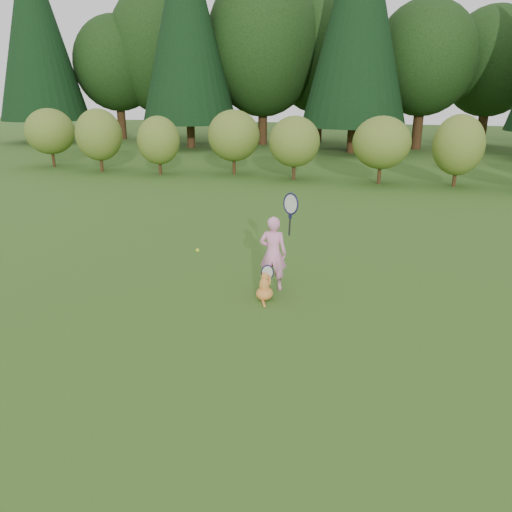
% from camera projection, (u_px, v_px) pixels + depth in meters
% --- Properties ---
extents(ground, '(100.00, 100.00, 0.00)m').
position_uv_depth(ground, '(231.00, 309.00, 8.32)').
color(ground, '#2C5718').
rests_on(ground, ground).
extents(shrub_row, '(28.00, 3.00, 2.80)m').
position_uv_depth(shrub_row, '(335.00, 145.00, 19.74)').
color(shrub_row, '#596F22').
rests_on(shrub_row, ground).
extents(woodland_backdrop, '(48.00, 10.00, 15.00)m').
position_uv_depth(woodland_backdrop, '(365.00, 12.00, 26.94)').
color(woodland_backdrop, black).
rests_on(woodland_backdrop, ground).
extents(child, '(0.76, 0.45, 2.05)m').
position_uv_depth(child, '(274.00, 252.00, 8.96)').
color(child, pink).
rests_on(child, ground).
extents(cat, '(0.34, 0.66, 0.68)m').
position_uv_depth(cat, '(265.00, 285.00, 8.67)').
color(cat, '#CA6D26').
rests_on(cat, ground).
extents(tennis_ball, '(0.07, 0.07, 0.07)m').
position_uv_depth(tennis_ball, '(197.00, 250.00, 8.75)').
color(tennis_ball, '#BCE71B').
rests_on(tennis_ball, ground).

